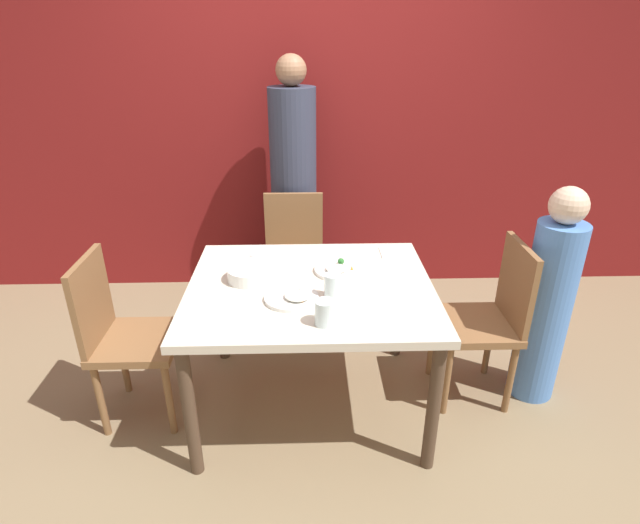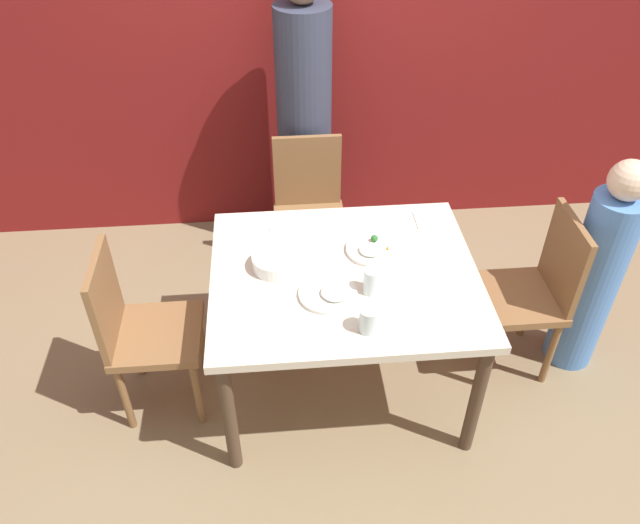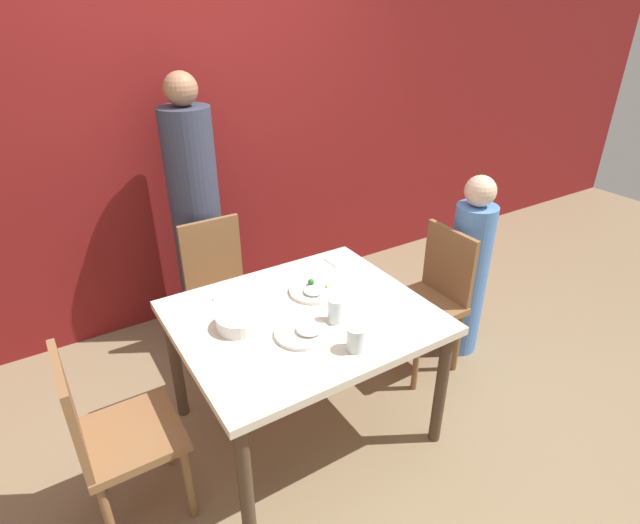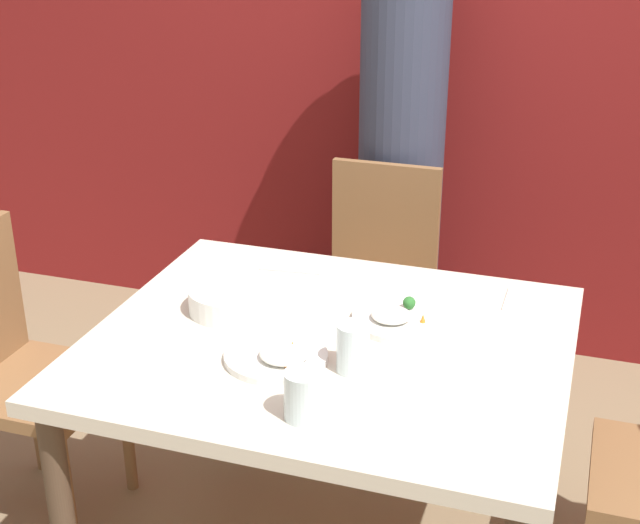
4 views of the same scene
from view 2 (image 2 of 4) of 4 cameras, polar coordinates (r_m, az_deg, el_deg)
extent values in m
plane|color=#847051|center=(3.27, 1.94, -10.66)|extent=(10.00, 10.00, 0.00)
cube|color=maroon|center=(3.75, -0.31, 21.53)|extent=(10.00, 0.06, 2.70)
cube|color=beige|center=(2.77, 2.26, -1.28)|extent=(1.18, 1.00, 0.04)
cylinder|color=#4C3828|center=(2.72, -8.29, -13.80)|extent=(0.06, 0.06, 0.68)
cylinder|color=#4C3828|center=(2.84, 14.11, -12.05)|extent=(0.06, 0.06, 0.68)
cylinder|color=#4C3828|center=(3.33, -7.91, -1.55)|extent=(0.06, 0.06, 0.68)
cylinder|color=#4C3828|center=(3.42, 10.10, -0.53)|extent=(0.06, 0.06, 0.68)
cube|color=brown|center=(3.53, -0.91, 3.50)|extent=(0.40, 0.40, 0.04)
cube|color=brown|center=(3.55, -1.17, 8.34)|extent=(0.38, 0.03, 0.43)
cylinder|color=brown|center=(3.53, -3.34, -1.20)|extent=(0.04, 0.04, 0.42)
cylinder|color=brown|center=(3.55, 1.99, -0.90)|extent=(0.04, 0.04, 0.42)
cylinder|color=brown|center=(3.79, -3.55, 2.04)|extent=(0.04, 0.04, 0.42)
cylinder|color=brown|center=(3.81, 1.42, 2.31)|extent=(0.04, 0.04, 0.42)
cube|color=brown|center=(3.20, 17.50, -3.15)|extent=(0.40, 0.40, 0.04)
cube|color=brown|center=(3.13, 21.49, 0.30)|extent=(0.03, 0.38, 0.43)
cylinder|color=brown|center=(3.41, 13.30, -4.31)|extent=(0.04, 0.04, 0.42)
cylinder|color=brown|center=(3.19, 14.87, -8.38)|extent=(0.04, 0.04, 0.42)
cylinder|color=brown|center=(3.52, 18.45, -3.88)|extent=(0.04, 0.04, 0.42)
cylinder|color=brown|center=(3.31, 20.33, -7.76)|extent=(0.04, 0.04, 0.42)
cube|color=brown|center=(2.97, -14.66, -6.48)|extent=(0.40, 0.40, 0.04)
cube|color=brown|center=(2.85, -19.08, -3.28)|extent=(0.03, 0.38, 0.43)
cylinder|color=brown|center=(3.00, -11.14, -11.67)|extent=(0.04, 0.04, 0.42)
cylinder|color=brown|center=(3.22, -10.76, -7.10)|extent=(0.04, 0.04, 0.42)
cylinder|color=brown|center=(3.06, -17.40, -11.77)|extent=(0.04, 0.04, 0.42)
cylinder|color=brown|center=(3.27, -16.54, -7.29)|extent=(0.04, 0.04, 0.42)
cylinder|color=#33384C|center=(3.69, -1.42, 11.16)|extent=(0.31, 0.31, 1.52)
cylinder|color=#5184D1|center=(3.31, 23.56, -1.86)|extent=(0.24, 0.24, 1.00)
sphere|color=beige|center=(2.98, 26.47, 6.70)|extent=(0.18, 0.18, 0.18)
cylinder|color=white|center=(2.77, -3.99, 0.06)|extent=(0.22, 0.22, 0.06)
cylinder|color=#BC5123|center=(2.75, -4.02, 0.53)|extent=(0.19, 0.19, 0.01)
cylinder|color=white|center=(2.63, 0.73, -2.93)|extent=(0.25, 0.25, 0.02)
ellipsoid|color=white|center=(2.61, 1.38, -2.77)|extent=(0.12, 0.12, 0.03)
cone|color=orange|center=(2.63, 1.53, -2.32)|extent=(0.02, 0.02, 0.03)
cone|color=orange|center=(2.58, 1.91, -3.30)|extent=(0.02, 0.02, 0.02)
cylinder|color=white|center=(2.88, 4.98, 1.19)|extent=(0.26, 0.26, 0.02)
ellipsoid|color=white|center=(2.84, 4.63, 1.15)|extent=(0.10, 0.10, 0.02)
sphere|color=#2D702D|center=(2.90, 4.99, 2.16)|extent=(0.03, 0.03, 0.03)
cone|color=orange|center=(2.86, 6.20, 1.33)|extent=(0.01, 0.01, 0.02)
cylinder|color=silver|center=(2.46, 4.55, -5.27)|extent=(0.08, 0.08, 0.11)
cylinder|color=silver|center=(2.63, 4.81, -1.73)|extent=(0.08, 0.08, 0.12)
cube|color=white|center=(3.11, 9.97, 3.87)|extent=(0.14, 0.14, 0.01)
cube|color=silver|center=(3.01, -2.91, 3.16)|extent=(0.18, 0.04, 0.01)
camera|label=1|loc=(0.72, 34.76, -47.94)|focal=28.00mm
camera|label=3|loc=(0.90, -55.36, -10.95)|focal=28.00mm
camera|label=4|loc=(1.16, 52.05, -19.30)|focal=50.00mm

